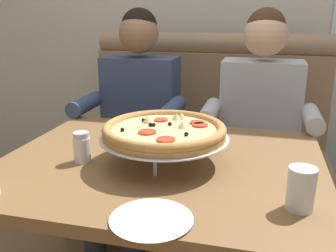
# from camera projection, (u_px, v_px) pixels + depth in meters

# --- Properties ---
(booth_bench) EXTENTS (1.43, 0.78, 1.13)m
(booth_bench) POSITION_uv_depth(u_px,v_px,m) (202.00, 159.00, 2.27)
(booth_bench) COLOR #937556
(booth_bench) RESTS_ON ground_plane
(dining_table) EXTENTS (1.11, 0.91, 0.76)m
(dining_table) POSITION_uv_depth(u_px,v_px,m) (161.00, 185.00, 1.34)
(dining_table) COLOR brown
(dining_table) RESTS_ON ground_plane
(diner_left) EXTENTS (0.54, 0.64, 1.27)m
(diner_left) POSITION_uv_depth(u_px,v_px,m) (135.00, 117.00, 2.01)
(diner_left) COLOR #2D3342
(diner_left) RESTS_ON ground_plane
(diner_right) EXTENTS (0.54, 0.64, 1.27)m
(diner_right) POSITION_uv_depth(u_px,v_px,m) (259.00, 126.00, 1.86)
(diner_right) COLOR #2D3342
(diner_right) RESTS_ON ground_plane
(pizza) EXTENTS (0.44, 0.44, 0.15)m
(pizza) POSITION_uv_depth(u_px,v_px,m) (164.00, 131.00, 1.26)
(pizza) COLOR silver
(pizza) RESTS_ON dining_table
(shaker_parmesan) EXTENTS (0.06, 0.06, 0.11)m
(shaker_parmesan) POSITION_uv_depth(u_px,v_px,m) (82.00, 149.00, 1.29)
(shaker_parmesan) COLOR white
(shaker_parmesan) RESTS_ON dining_table
(plate_near_left) EXTENTS (0.21, 0.21, 0.02)m
(plate_near_left) POSITION_uv_depth(u_px,v_px,m) (151.00, 217.00, 0.93)
(plate_near_left) COLOR white
(plate_near_left) RESTS_ON dining_table
(drinking_glass) EXTENTS (0.07, 0.07, 0.12)m
(drinking_glass) POSITION_uv_depth(u_px,v_px,m) (301.00, 191.00, 0.97)
(drinking_glass) COLOR silver
(drinking_glass) RESTS_ON dining_table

